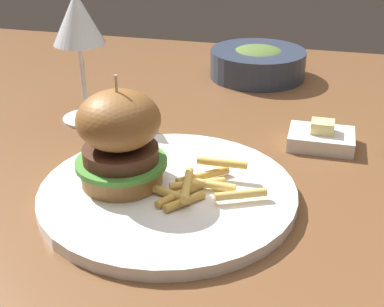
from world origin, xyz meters
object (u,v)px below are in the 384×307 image
at_px(soup_bowl, 258,62).
at_px(butter_dish, 321,138).
at_px(main_plate, 168,193).
at_px(burger_sandwich, 120,139).
at_px(wine_glass, 78,24).

bearing_deg(soup_bowl, butter_dish, -64.98).
relative_size(main_plate, burger_sandwich, 2.27).
relative_size(butter_dish, soup_bowl, 0.50).
bearing_deg(soup_bowl, wine_glass, -129.80).
height_order(main_plate, burger_sandwich, burger_sandwich).
height_order(main_plate, soup_bowl, soup_bowl).
height_order(main_plate, wine_glass, wine_glass).
bearing_deg(wine_glass, butter_dish, -0.96).
height_order(burger_sandwich, butter_dish, burger_sandwich).
xyz_separation_m(main_plate, butter_dish, (0.16, 0.18, 0.00)).
bearing_deg(burger_sandwich, main_plate, 1.01).
bearing_deg(burger_sandwich, wine_glass, 124.76).
xyz_separation_m(burger_sandwich, soup_bowl, (0.09, 0.45, -0.04)).
bearing_deg(wine_glass, main_plate, -45.47).
relative_size(wine_glass, butter_dish, 2.18).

